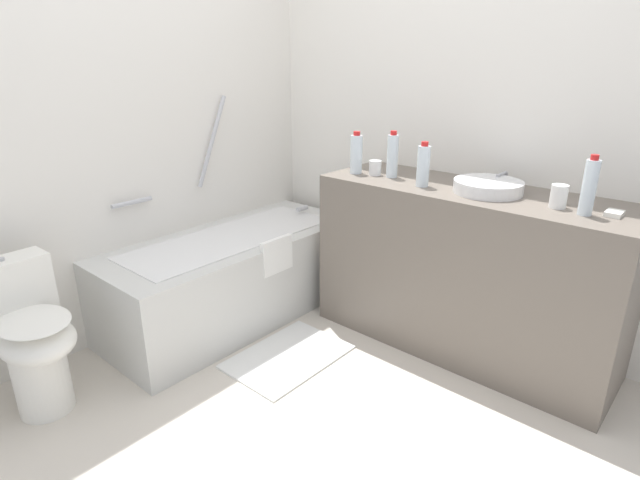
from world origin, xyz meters
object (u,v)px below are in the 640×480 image
Objects in this scene: sink_basin at (488,187)px; soap_dish at (614,213)px; water_bottle_1 at (393,156)px; drinking_glass_1 at (375,168)px; water_bottle_0 at (589,187)px; bath_mat at (288,357)px; water_bottle_2 at (423,166)px; water_bottle_3 at (356,154)px; bathtub at (234,274)px; drinking_glass_0 at (559,196)px; toilet at (30,337)px; sink_faucet at (504,179)px.

sink_basin reaches higher than soap_dish.
sink_basin is at bearing -87.08° from water_bottle_1.
water_bottle_0 is at bearing -91.40° from drinking_glass_1.
drinking_glass_1 is (-0.05, 0.64, 0.01)m from sink_basin.
water_bottle_1 is 2.79× the size of soap_dish.
drinking_glass_1 is at bearing -4.89° from bath_mat.
drinking_glass_1 is 0.90× the size of soap_dish.
water_bottle_2 is 0.44m from water_bottle_3.
bathtub reaches higher than drinking_glass_0.
sink_basin reaches higher than bath_mat.
drinking_glass_0 reaches higher than bath_mat.
sink_faucet is (1.92, -1.27, 0.56)m from toilet.
bathtub is 6.25× the size of water_bottle_1.
water_bottle_0 is at bearing 124.14° from soap_dish.
drinking_glass_1 is at bearing 110.57° from sink_faucet.
drinking_glass_0 reaches higher than sink_basin.
water_bottle_0 is 0.16m from soap_dish.
bathtub is at bearing 106.35° from water_bottle_0.
drinking_glass_0 is 1.14× the size of soap_dish.
water_bottle_2 is at bearing 58.13° from toilet.
water_bottle_1 is at bearing 112.20° from sink_faucet.
water_bottle_2 reaches higher than toilet.
water_bottle_3 is (-0.05, 0.21, -0.01)m from water_bottle_1.
water_bottle_1 is 0.24m from water_bottle_2.
water_bottle_2 reaches higher than sink_basin.
drinking_glass_1 reaches higher than bath_mat.
water_bottle_2 reaches higher than soap_dish.
drinking_glass_0 is (0.03, 0.12, -0.07)m from water_bottle_0.
drinking_glass_1 reaches higher than sink_basin.
toilet is at bearing 143.71° from sink_basin.
toilet is 2.11× the size of sink_basin.
sink_basin is at bearing 89.35° from soap_dish.
sink_basin is 2.18× the size of sink_faucet.
water_bottle_2 is 2.52× the size of soap_dish.
sink_basin is 0.34m from drinking_glass_0.
toilet is 2.74× the size of water_bottle_0.
sink_basin is 0.33m from water_bottle_2.
soap_dish is at bearing -90.65° from sink_basin.
drinking_glass_0 is 0.98m from drinking_glass_1.
drinking_glass_1 is at bearing 88.60° from water_bottle_0.
water_bottle_1 is 1.11× the size of water_bottle_2.
drinking_glass_0 is 0.16× the size of bath_mat.
water_bottle_1 reaches higher than water_bottle_2.
sink_basin is (0.58, -1.27, 0.64)m from bathtub.
bath_mat is at bearing 118.92° from water_bottle_0.
water_bottle_1 is 1.22m from bath_mat.
bathtub is at bearing 127.06° from water_bottle_1.
water_bottle_0 is at bearing -73.65° from bathtub.
drinking_glass_1 is (-0.01, 0.98, -0.01)m from drinking_glass_0.
bathtub is at bearing 121.30° from sink_faucet.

